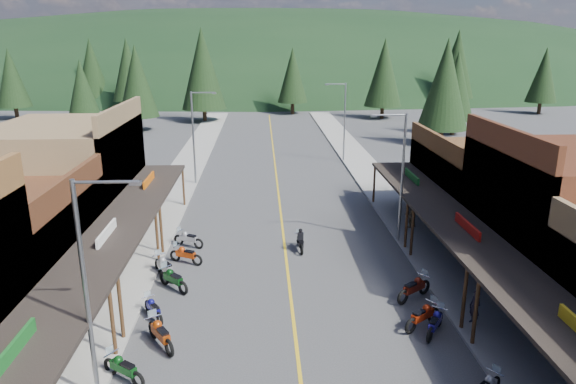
{
  "coord_description": "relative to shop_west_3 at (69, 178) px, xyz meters",
  "views": [
    {
      "loc": [
        -1.3,
        -21.38,
        12.06
      ],
      "look_at": [
        0.28,
        9.15,
        3.0
      ],
      "focal_mm": 32.0,
      "sensor_mm": 36.0,
      "label": 1
    }
  ],
  "objects": [
    {
      "name": "sidewalk_west",
      "position": [
        5.08,
        8.7,
        -3.44
      ],
      "size": [
        3.4,
        94.0,
        0.15
      ],
      "primitive_type": "cube",
      "color": "gray",
      "rests_on": "ground"
    },
    {
      "name": "pine_3",
      "position": [
        17.78,
        54.7,
        2.96
      ],
      "size": [
        5.04,
        5.04,
        11.0
      ],
      "color": "black",
      "rests_on": "ground"
    },
    {
      "name": "shop_east_2",
      "position": [
        27.57,
        -9.6,
        -0.0
      ],
      "size": [
        10.9,
        9.0,
        8.2
      ],
      "color": "#562B19",
      "rests_on": "ground"
    },
    {
      "name": "bike_west_9",
      "position": [
        7.29,
        -7.64,
        -2.86
      ],
      "size": [
        1.95,
        2.32,
        1.31
      ],
      "primitive_type": null,
      "rotation": [
        0.0,
        0.0,
        0.62
      ],
      "color": "gray",
      "rests_on": "ground"
    },
    {
      "name": "centerline",
      "position": [
        13.78,
        8.7,
        -3.51
      ],
      "size": [
        0.15,
        90.0,
        0.01
      ],
      "primitive_type": "cube",
      "color": "gold",
      "rests_on": "ground"
    },
    {
      "name": "rider_on_bike",
      "position": [
        14.68,
        -4.37,
        -2.93
      ],
      "size": [
        0.75,
        1.95,
        1.46
      ],
      "rotation": [
        0.0,
        0.0,
        0.06
      ],
      "color": "black",
      "rests_on": "ground"
    },
    {
      "name": "streetlight_1",
      "position": [
        6.83,
        10.7,
        0.94
      ],
      "size": [
        2.16,
        0.18,
        8.0
      ],
      "color": "gray",
      "rests_on": "ground"
    },
    {
      "name": "shop_west_3",
      "position": [
        0.0,
        0.0,
        0.0
      ],
      "size": [
        10.9,
        10.2,
        8.2
      ],
      "color": "brown",
      "rests_on": "ground"
    },
    {
      "name": "bike_west_6",
      "position": [
        8.25,
        -14.11,
        -2.86
      ],
      "size": [
        1.91,
        2.34,
        1.31
      ],
      "primitive_type": null,
      "rotation": [
        0.0,
        0.0,
        0.58
      ],
      "color": "#AD3C0C",
      "rests_on": "ground"
    },
    {
      "name": "bike_west_11",
      "position": [
        7.96,
        -3.48,
        -2.94
      ],
      "size": [
        2.12,
        1.55,
        1.16
      ],
      "primitive_type": null,
      "rotation": [
        0.0,
        0.0,
        1.08
      ],
      "color": "#A5A4AA",
      "rests_on": "ground"
    },
    {
      "name": "bike_west_5",
      "position": [
        7.3,
        -16.26,
        -2.93
      ],
      "size": [
        2.09,
        1.77,
        1.19
      ],
      "primitive_type": null,
      "rotation": [
        0.0,
        0.0,
        0.95
      ],
      "color": "#0D4415",
      "rests_on": "ground"
    },
    {
      "name": "pedestrian_east_a",
      "position": [
        21.62,
        -13.23,
        -2.58
      ],
      "size": [
        0.54,
        0.66,
        1.58
      ],
      "primitive_type": "imported",
      "rotation": [
        0.0,
        0.0,
        -1.26
      ],
      "color": "#231E2D",
      "rests_on": "sidewalk_east"
    },
    {
      "name": "bike_west_7",
      "position": [
        7.51,
        -11.86,
        -2.98
      ],
      "size": [
        1.56,
        1.94,
        1.08
      ],
      "primitive_type": null,
      "rotation": [
        0.0,
        0.0,
        0.57
      ],
      "color": "navy",
      "rests_on": "ground"
    },
    {
      "name": "pine_6",
      "position": [
        59.78,
        52.7,
        2.96
      ],
      "size": [
        5.04,
        5.04,
        11.0
      ],
      "color": "black",
      "rests_on": "ground"
    },
    {
      "name": "pine_2",
      "position": [
        3.78,
        46.7,
        4.47
      ],
      "size": [
        6.72,
        6.72,
        14.0
      ],
      "color": "black",
      "rests_on": "ground"
    },
    {
      "name": "pine_5",
      "position": [
        47.78,
        60.7,
        4.47
      ],
      "size": [
        6.72,
        6.72,
        14.0
      ],
      "color": "black",
      "rests_on": "ground"
    },
    {
      "name": "ridge_hill",
      "position": [
        13.78,
        123.7,
        -3.52
      ],
      "size": [
        310.0,
        140.0,
        60.0
      ],
      "primitive_type": "ellipsoid",
      "color": "black",
      "rests_on": "ground"
    },
    {
      "name": "pine_4",
      "position": [
        31.78,
        48.7,
        3.72
      ],
      "size": [
        5.88,
        5.88,
        12.5
      ],
      "color": "black",
      "rests_on": "ground"
    },
    {
      "name": "shop_east_3",
      "position": [
        27.54,
        0.0,
        -0.99
      ],
      "size": [
        10.9,
        10.2,
        6.2
      ],
      "color": "#4C2D16",
      "rests_on": "ground"
    },
    {
      "name": "ground",
      "position": [
        13.78,
        -11.3,
        -3.52
      ],
      "size": [
        220.0,
        220.0,
        0.0
      ],
      "primitive_type": "plane",
      "color": "#38383A",
      "rests_on": "ground"
    },
    {
      "name": "pine_0",
      "position": [
        -26.22,
        50.7,
        2.96
      ],
      "size": [
        5.04,
        5.04,
        11.0
      ],
      "color": "black",
      "rests_on": "ground"
    },
    {
      "name": "streetlight_2",
      "position": [
        20.74,
        -3.3,
        0.94
      ],
      "size": [
        2.16,
        0.18,
        8.0
      ],
      "color": "gray",
      "rests_on": "ground"
    },
    {
      "name": "bike_east_8",
      "position": [
        19.72,
        -10.66,
        -2.86
      ],
      "size": [
        2.31,
        1.96,
        1.31
      ],
      "primitive_type": null,
      "rotation": [
        0.0,
        0.0,
        -0.95
      ],
      "color": "maroon",
      "rests_on": "ground"
    },
    {
      "name": "sidewalk_east",
      "position": [
        22.48,
        8.7,
        -3.44
      ],
      "size": [
        3.4,
        94.0,
        0.15
      ],
      "primitive_type": "cube",
      "color": "gray",
      "rests_on": "ground"
    },
    {
      "name": "pine_1",
      "position": [
        -10.22,
        58.7,
        3.72
      ],
      "size": [
        5.88,
        5.88,
        12.5
      ],
      "color": "black",
      "rests_on": "ground"
    },
    {
      "name": "pine_9",
      "position": [
        37.78,
        33.7,
        2.86
      ],
      "size": [
        4.93,
        4.93,
        10.8
      ],
      "color": "black",
      "rests_on": "ground"
    },
    {
      "name": "bike_east_7",
      "position": [
        19.35,
        -13.19,
        -2.9
      ],
      "size": [
        2.2,
        1.85,
        1.24
      ],
      "primitive_type": null,
      "rotation": [
        0.0,
        0.0,
        -0.95
      ],
      "color": "#B1280C",
      "rests_on": "ground"
    },
    {
      "name": "pedestrian_east_b",
      "position": [
        22.21,
        -1.13,
        -2.49
      ],
      "size": [
        0.98,
        0.78,
        1.76
      ],
      "primitive_type": "imported",
      "rotation": [
        0.0,
        0.0,
        3.53
      ],
      "color": "brown",
      "rests_on": "sidewalk_east"
    },
    {
      "name": "bike_east_6",
      "position": [
        19.73,
        -13.74,
        -2.93
      ],
      "size": [
        1.72,
        2.08,
        1.17
      ],
      "primitive_type": null,
      "rotation": [
        0.0,
        0.0,
        -0.6
      ],
      "color": "navy",
      "rests_on": "ground"
    },
    {
      "name": "pine_7",
      "position": [
        -18.22,
        64.7,
        3.72
      ],
      "size": [
        5.88,
        5.88,
        12.5
      ],
      "color": "black",
      "rests_on": "ground"
    },
    {
      "name": "bike_west_8",
      "position": [
        7.95,
        -9.05,
        -2.89
      ],
      "size": [
        2.08,
        2.09,
        1.26
      ],
      "primitive_type": null,
      "rotation": [
        0.0,
        0.0,
        0.78
      ],
      "color": "#0B3711",
      "rests_on": "ground"
    },
    {
      "name": "pine_8",
      "position": [
        -8.22,
        28.7,
        2.46
      ],
      "size": [
        4.48,
        4.48,
        10.0
      ],
      "color": "black",
      "rests_on": "ground"
    },
    {
      "name": "streetlight_3",
      "position": [
        20.74,
        18.7,
        0.94
      ],
      "size": [
        2.16,
        0.18,
        8.0
      ],
      "color": "gray",
      "rests_on": "ground"
    },
    {
      "name": "pine_11",
      "position": [
        33.78,
        26.7,
        3.67
      ],
      "size": [
        5.82,
        5.82,
        12.4
      ],
      "color": "black",
      "rests_on": "ground"
    },
    {
      "name": "pine_10",
      "position": [
        -4.22,
        38.7,
        3.27
      ],
      "size": [
        5.38,
        5.38,
        11.6
      ],
      "color": "black",
      "rests_on": "ground"
    },
    {
      "name": "bike_west_10",
      "position": [
        8.14,
        -5.91,
        -2.93
      ],
      "size": [
        2.15,
        1.54,
        1.18
      ],
      "primitive_type": null,
      "rotation": [
        0.0,
        0.0,
        1.11
      ],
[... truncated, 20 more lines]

